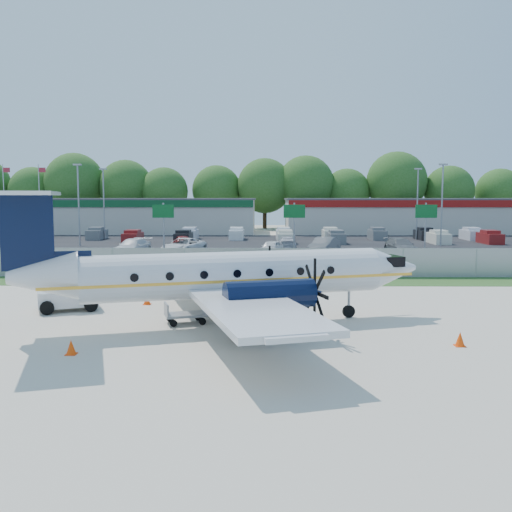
{
  "coord_description": "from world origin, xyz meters",
  "views": [
    {
      "loc": [
        0.38,
        -24.91,
        5.55
      ],
      "look_at": [
        0.0,
        6.0,
        2.3
      ],
      "focal_mm": 40.0,
      "sensor_mm": 36.0,
      "label": 1
    }
  ],
  "objects_px": {
    "pushback_tug": "(71,295)",
    "baggage_cart_near": "(229,304)",
    "aircraft": "(226,275)",
    "baggage_cart_far": "(186,314)"
  },
  "relations": [
    {
      "from": "baggage_cart_near",
      "to": "baggage_cart_far",
      "type": "xyz_separation_m",
      "value": [
        -1.74,
        -2.17,
        -0.01
      ]
    },
    {
      "from": "aircraft",
      "to": "baggage_cart_near",
      "type": "distance_m",
      "value": 3.04
    },
    {
      "from": "pushback_tug",
      "to": "baggage_cart_far",
      "type": "xyz_separation_m",
      "value": [
        6.06,
        -2.96,
        -0.28
      ]
    },
    {
      "from": "aircraft",
      "to": "baggage_cart_far",
      "type": "height_order",
      "value": "aircraft"
    },
    {
      "from": "pushback_tug",
      "to": "baggage_cart_near",
      "type": "relative_size",
      "value": 1.5
    },
    {
      "from": "baggage_cart_far",
      "to": "pushback_tug",
      "type": "bearing_deg",
      "value": 153.95
    },
    {
      "from": "aircraft",
      "to": "baggage_cart_near",
      "type": "bearing_deg",
      "value": 90.94
    },
    {
      "from": "aircraft",
      "to": "baggage_cart_near",
      "type": "height_order",
      "value": "aircraft"
    },
    {
      "from": "pushback_tug",
      "to": "baggage_cart_near",
      "type": "xyz_separation_m",
      "value": [
        7.8,
        -0.8,
        -0.26
      ]
    },
    {
      "from": "baggage_cart_near",
      "to": "aircraft",
      "type": "bearing_deg",
      "value": -89.06
    }
  ]
}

